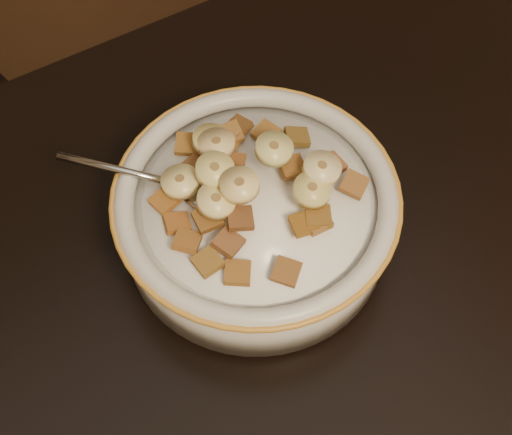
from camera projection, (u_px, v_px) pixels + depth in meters
cereal_bowl at (256, 219)px, 0.61m from camera, size 0.23×0.23×0.05m
milk at (256, 202)px, 0.58m from camera, size 0.19×0.19×0.00m
spoon at (213, 192)px, 0.58m from camera, size 0.07×0.07×0.01m
cereal_square_0 at (225, 147)px, 0.60m from camera, size 0.03×0.03×0.01m
cereal_square_1 at (240, 218)px, 0.55m from camera, size 0.03×0.03×0.01m
cereal_square_2 at (354, 184)px, 0.58m from camera, size 0.03×0.03×0.01m
cereal_square_3 at (331, 165)px, 0.60m from camera, size 0.02×0.02×0.01m
cereal_square_4 at (187, 241)px, 0.55m from camera, size 0.03×0.03×0.01m
cereal_square_5 at (266, 133)px, 0.61m from camera, size 0.03×0.02×0.01m
cereal_square_6 at (238, 273)px, 0.54m from camera, size 0.03×0.03×0.01m
cereal_square_7 at (187, 144)px, 0.61m from camera, size 0.03×0.03×0.01m
cereal_square_8 at (228, 136)px, 0.61m from camera, size 0.02×0.02×0.01m
cereal_square_9 at (286, 272)px, 0.54m from camera, size 0.03×0.03×0.01m
cereal_square_10 at (230, 134)px, 0.61m from camera, size 0.02×0.02×0.01m
cereal_square_11 at (177, 223)px, 0.57m from camera, size 0.03×0.03×0.01m
cereal_square_12 at (165, 201)px, 0.58m from camera, size 0.02×0.02×0.01m
cereal_square_13 at (292, 167)px, 0.59m from camera, size 0.02×0.02×0.01m
cereal_square_14 at (316, 221)px, 0.56m from camera, size 0.02×0.02×0.01m
cereal_square_15 at (238, 127)px, 0.62m from camera, size 0.02×0.03×0.01m
cereal_square_16 at (198, 165)px, 0.59m from camera, size 0.03×0.03×0.01m
cereal_square_17 at (208, 262)px, 0.55m from camera, size 0.02×0.02×0.01m
cereal_square_18 at (228, 242)px, 0.55m from camera, size 0.03×0.03×0.01m
cereal_square_19 at (297, 137)px, 0.61m from camera, size 0.03×0.03×0.01m
cereal_square_20 at (322, 168)px, 0.60m from camera, size 0.03×0.03×0.01m
cereal_square_21 at (319, 217)px, 0.56m from camera, size 0.03×0.03×0.01m
cereal_square_22 at (207, 219)px, 0.56m from camera, size 0.02×0.02×0.01m
cereal_square_23 at (304, 224)px, 0.56m from camera, size 0.02×0.03×0.01m
cereal_square_24 at (233, 165)px, 0.58m from camera, size 0.03×0.03×0.01m
banana_slice_0 at (216, 201)px, 0.55m from camera, size 0.04×0.04×0.01m
banana_slice_1 at (240, 185)px, 0.55m from camera, size 0.04×0.04×0.01m
banana_slice_2 at (322, 168)px, 0.57m from camera, size 0.04×0.04×0.02m
banana_slice_3 at (312, 190)px, 0.56m from camera, size 0.04×0.04×0.01m
banana_slice_4 at (211, 140)px, 0.59m from camera, size 0.04×0.04×0.01m
banana_slice_5 at (274, 149)px, 0.57m from camera, size 0.04×0.04×0.01m
banana_slice_6 at (180, 182)px, 0.57m from camera, size 0.04×0.04×0.01m
banana_slice_7 at (216, 144)px, 0.59m from camera, size 0.04×0.04×0.01m
banana_slice_8 at (215, 170)px, 0.56m from camera, size 0.04×0.04×0.01m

